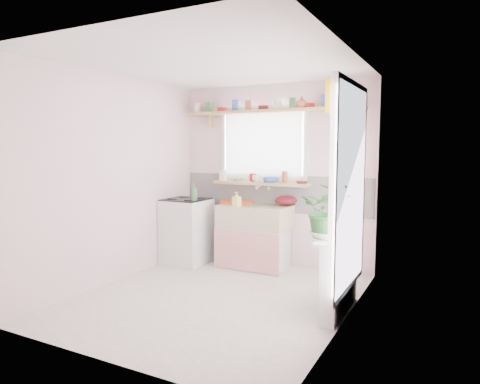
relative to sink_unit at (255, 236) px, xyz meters
The scene contains 19 objects.
room 1.31m from the sink_unit, 28.17° to the right, with size 3.20×3.20×3.20m.
sink_unit is the anchor object (origin of this frame).
cooker 0.98m from the sink_unit, 165.62° to the right, with size 0.58×0.58×0.93m.
radiator_ledge 1.82m from the sink_unit, 37.05° to the right, with size 0.22×0.95×0.78m.
windowsill 0.73m from the sink_unit, 90.00° to the left, with size 1.40×0.22×0.04m, color tan.
pine_shelf 1.70m from the sink_unit, 49.64° to the left, with size 2.52×0.24×0.04m, color tan.
shelf_crockery 1.77m from the sink_unit, 58.75° to the left, with size 2.47×0.11×0.12m.
sill_crockery 0.81m from the sink_unit, 104.89° to the left, with size 1.35×0.11×0.12m.
dish_tray 0.54m from the sink_unit, 168.69° to the left, with size 0.38×0.28×0.04m, color #E45214.
colander 0.65m from the sink_unit, 28.84° to the left, with size 0.30×0.30×0.14m, color #590F19.
jade_plant 1.95m from the sink_unit, 42.69° to the right, with size 0.47×0.41×0.53m, color #245A24.
fruit_bowl 1.91m from the sink_unit, 43.53° to the right, with size 0.28×0.28×0.07m, color white.
herb_pot 1.82m from the sink_unit, 36.40° to the right, with size 0.11×0.07×0.20m, color #266127.
soap_bottle_sink 0.58m from the sink_unit, 131.62° to the right, with size 0.09×0.09×0.20m, color #F6EE6D.
sill_cup 0.79m from the sink_unit, 103.89° to the left, with size 0.12×0.12×0.10m, color beige.
sill_bowl 0.79m from the sink_unit, 34.71° to the left, with size 0.22×0.22×0.07m, color #335BA5.
shelf_vase 1.89m from the sink_unit, 10.87° to the left, with size 0.14×0.14×0.15m, color #AF4E36.
cooker_bottle 1.02m from the sink_unit, 152.69° to the right, with size 0.09×0.09×0.23m, color #3A753F.
fruit 1.93m from the sink_unit, 43.27° to the right, with size 0.20×0.14×0.10m.
Camera 1 is at (2.32, -3.90, 1.63)m, focal length 32.00 mm.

